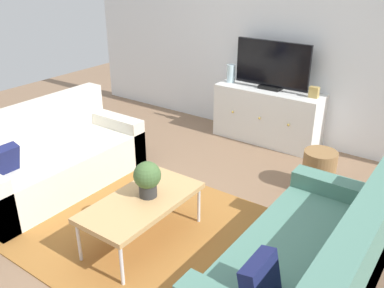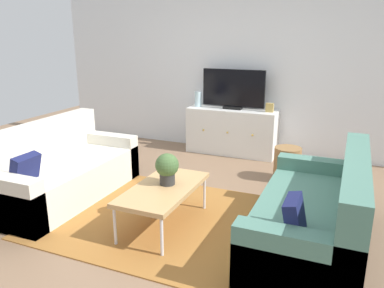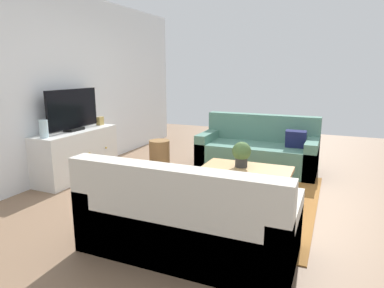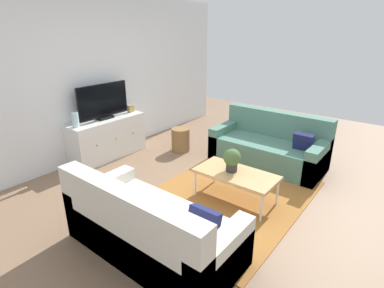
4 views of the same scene
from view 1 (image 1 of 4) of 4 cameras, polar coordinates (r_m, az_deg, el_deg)
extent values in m
plane|color=#84664C|center=(3.88, -3.99, -11.00)|extent=(10.00, 10.00, 0.00)
cube|color=white|center=(5.44, 13.40, 14.36)|extent=(6.40, 0.12, 2.70)
cube|color=#9E662D|center=(3.78, -5.46, -11.98)|extent=(2.50, 1.90, 0.01)
cube|color=beige|center=(4.58, -18.09, -3.21)|extent=(0.87, 1.83, 0.42)
cube|color=beige|center=(4.75, -20.87, 0.25)|extent=(0.20, 1.83, 0.85)
cube|color=beige|center=(5.02, -10.78, 0.96)|extent=(0.87, 0.18, 0.56)
cube|color=#191E4C|center=(4.13, -24.65, -2.30)|extent=(0.18, 0.30, 0.32)
cube|color=#4C7A6B|center=(3.15, 14.87, -16.74)|extent=(0.87, 1.83, 0.42)
cube|color=#4C7A6B|center=(2.96, 21.51, -15.50)|extent=(0.20, 1.83, 0.85)
cube|color=#4C7A6B|center=(3.76, 19.73, -8.66)|extent=(0.87, 0.18, 0.56)
cube|color=#191E4C|center=(2.53, 9.38, -18.25)|extent=(0.16, 0.30, 0.31)
cube|color=tan|center=(3.49, -6.90, -7.87)|extent=(0.55, 1.07, 0.04)
cylinder|color=silver|center=(3.48, -15.24, -12.88)|extent=(0.03, 0.03, 0.37)
cylinder|color=silver|center=(3.19, -9.62, -16.13)|extent=(0.03, 0.03, 0.37)
cylinder|color=silver|center=(4.04, -4.53, -6.30)|extent=(0.03, 0.03, 0.37)
cylinder|color=silver|center=(3.80, 0.94, -8.41)|extent=(0.03, 0.03, 0.37)
cylinder|color=#2D2D2D|center=(3.49, -6.06, -6.31)|extent=(0.15, 0.15, 0.11)
sphere|color=#426033|center=(3.42, -6.16, -4.27)|extent=(0.23, 0.23, 0.23)
cube|color=white|center=(5.48, 10.32, 3.86)|extent=(1.38, 0.44, 0.71)
sphere|color=#B79338|center=(5.44, 5.61, 4.39)|extent=(0.03, 0.03, 0.03)
sphere|color=#B79338|center=(5.27, 9.23, 3.52)|extent=(0.03, 0.03, 0.03)
sphere|color=#B79338|center=(5.13, 13.07, 2.57)|extent=(0.03, 0.03, 0.03)
cube|color=black|center=(5.38, 10.71, 7.64)|extent=(0.28, 0.16, 0.04)
cube|color=black|center=(5.30, 10.96, 10.75)|extent=(0.97, 0.04, 0.56)
cylinder|color=silver|center=(5.59, 5.37, 9.63)|extent=(0.11, 0.11, 0.23)
cube|color=tan|center=(5.15, 16.40, 6.83)|extent=(0.11, 0.07, 0.13)
cylinder|color=olive|center=(4.49, 16.99, -3.54)|extent=(0.34, 0.34, 0.44)
camera|label=2|loc=(1.08, -105.80, -31.49)|focal=35.79mm
camera|label=3|loc=(6.08, -43.79, 11.58)|focal=31.55mm
camera|label=4|loc=(5.21, -52.45, 14.99)|focal=28.39mm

